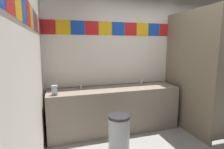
# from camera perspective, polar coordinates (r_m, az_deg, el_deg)

# --- Properties ---
(wall_back) EXTENTS (4.18, 0.09, 2.87)m
(wall_back) POSITION_cam_1_polar(r_m,az_deg,el_deg) (3.97, 10.76, 6.44)
(wall_back) COLOR silver
(wall_back) RESTS_ON ground_plane
(wall_side) EXTENTS (0.09, 3.14, 2.87)m
(wall_side) POSITION_cam_1_polar(r_m,az_deg,el_deg) (1.93, -25.58, 2.81)
(wall_side) COLOR silver
(wall_side) RESTS_ON ground_plane
(vanity_counter) EXTENTS (2.42, 0.61, 0.82)m
(vanity_counter) POSITION_cam_1_polar(r_m,az_deg,el_deg) (3.53, 0.65, -10.63)
(vanity_counter) COLOR gray
(vanity_counter) RESTS_ON ground_plane
(faucet_left) EXTENTS (0.04, 0.10, 0.14)m
(faucet_left) POSITION_cam_1_polar(r_m,az_deg,el_deg) (3.36, -9.69, -3.67)
(faucet_left) COLOR silver
(faucet_left) RESTS_ON vanity_counter
(faucet_right) EXTENTS (0.04, 0.10, 0.14)m
(faucet_right) POSITION_cam_1_polar(r_m,az_deg,el_deg) (3.71, 9.19, -2.45)
(faucet_right) COLOR silver
(faucet_right) RESTS_ON vanity_counter
(soap_dispenser) EXTENTS (0.09, 0.09, 0.16)m
(soap_dispenser) POSITION_cam_1_polar(r_m,az_deg,el_deg) (3.06, -17.55, -4.75)
(soap_dispenser) COLOR #B7BABF
(soap_dispenser) RESTS_ON vanity_counter
(stall_divider) EXTENTS (0.92, 1.34, 2.24)m
(stall_divider) POSITION_cam_1_polar(r_m,az_deg,el_deg) (3.60, 27.02, 0.19)
(stall_divider) COLOR #726651
(stall_divider) RESTS_ON ground_plane
(toilet) EXTENTS (0.39, 0.49, 0.74)m
(toilet) POSITION_cam_1_polar(r_m,az_deg,el_deg) (4.39, 25.96, -9.17)
(toilet) COLOR white
(toilet) RESTS_ON ground_plane
(trash_bin) EXTENTS (0.32, 0.32, 0.60)m
(trash_bin) POSITION_cam_1_polar(r_m,az_deg,el_deg) (2.87, 2.20, -18.19)
(trash_bin) COLOR #999EA3
(trash_bin) RESTS_ON ground_plane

